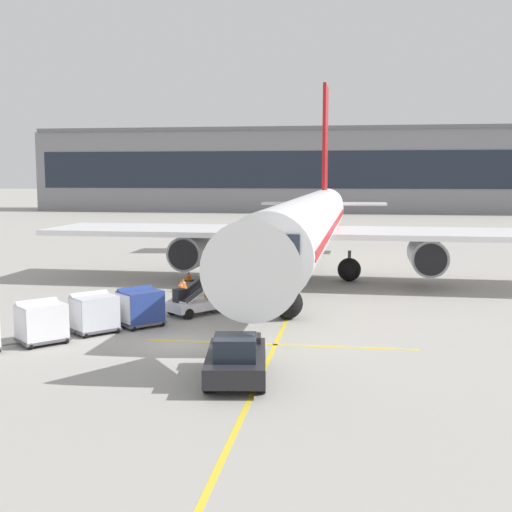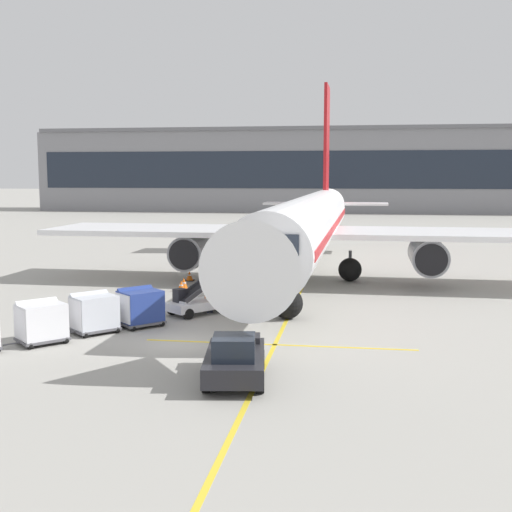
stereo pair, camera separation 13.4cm
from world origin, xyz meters
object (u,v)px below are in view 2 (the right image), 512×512
object	(u,v)px
belt_loader	(202,297)
baggage_cart_lead	(140,306)
pushback_tug	(235,359)
ground_crew_by_loader	(137,306)
baggage_cart_third	(41,321)
safety_cone_wingtip	(189,276)
baggage_cart_second	(94,312)
safety_cone_nose_mark	(184,284)
safety_cone_engine_keepout	(181,286)
ground_crew_by_carts	(210,295)
parked_airplane	(308,225)

from	to	relation	value
belt_loader	baggage_cart_lead	xyz separation A→B (m)	(-2.30, -3.48, 0.10)
pushback_tug	ground_crew_by_loader	xyz separation A→B (m)	(-6.35, 7.93, 0.17)
pushback_tug	baggage_cart_lead	bearing A→B (deg)	128.27
baggage_cart_third	safety_cone_wingtip	xyz separation A→B (m)	(2.16, 17.84, -0.66)
baggage_cart_second	safety_cone_wingtip	xyz separation A→B (m)	(0.62, 15.64, -0.66)
belt_loader	safety_cone_nose_mark	bearing A→B (deg)	112.30
baggage_cart_second	safety_cone_engine_keepout	world-z (taller)	baggage_cart_second
belt_loader	ground_crew_by_carts	world-z (taller)	belt_loader
parked_airplane	ground_crew_by_carts	size ratio (longest dim) A/B	26.68
parked_airplane	pushback_tug	bearing A→B (deg)	-92.54
baggage_cart_second	safety_cone_nose_mark	xyz separation A→B (m)	(1.17, 12.03, -0.61)
safety_cone_nose_mark	safety_cone_engine_keepout	bearing A→B (deg)	-89.63
baggage_cart_second	safety_cone_nose_mark	world-z (taller)	baggage_cart_second
pushback_tug	safety_cone_engine_keepout	bearing A→B (deg)	110.93
baggage_cart_second	baggage_cart_third	size ratio (longest dim) A/B	1.00
baggage_cart_third	safety_cone_engine_keepout	distance (m)	13.86
belt_loader	safety_cone_wingtip	xyz separation A→B (m)	(-3.38, 10.52, -0.55)
safety_cone_wingtip	ground_crew_by_loader	bearing A→B (deg)	-86.20
safety_cone_wingtip	safety_cone_nose_mark	size ratio (longest dim) A/B	0.89
baggage_cart_third	baggage_cart_second	bearing A→B (deg)	55.11
baggage_cart_second	pushback_tug	size ratio (longest dim) A/B	0.55
safety_cone_engine_keepout	baggage_cart_third	bearing A→B (deg)	-101.30
baggage_cart_second	belt_loader	bearing A→B (deg)	51.96
ground_crew_by_loader	ground_crew_by_carts	xyz separation A→B (m)	(2.86, 3.53, 0.00)
baggage_cart_lead	safety_cone_wingtip	distance (m)	14.06
baggage_cart_third	safety_cone_nose_mark	distance (m)	14.50
belt_loader	ground_crew_by_carts	distance (m)	0.44
ground_crew_by_loader	safety_cone_nose_mark	size ratio (longest dim) A/B	2.20
baggage_cart_lead	baggage_cart_second	world-z (taller)	same
baggage_cart_lead	pushback_tug	distance (m)	10.00
baggage_cart_third	ground_crew_by_carts	world-z (taller)	baggage_cart_third
safety_cone_wingtip	ground_crew_by_carts	bearing A→B (deg)	-69.99
belt_loader	baggage_cart_lead	bearing A→B (deg)	-123.37
pushback_tug	safety_cone_nose_mark	bearing A→B (deg)	110.25
pushback_tug	safety_cone_engine_keepout	xyz separation A→B (m)	(-6.73, 17.59, -0.48)
belt_loader	pushback_tug	distance (m)	11.98
baggage_cart_lead	safety_cone_engine_keepout	size ratio (longest dim) A/B	3.56
safety_cone_wingtip	safety_cone_engine_keepout	bearing A→B (deg)	-82.62
baggage_cart_second	ground_crew_by_carts	world-z (taller)	baggage_cart_second
baggage_cart_second	ground_crew_by_loader	world-z (taller)	baggage_cart_second
safety_cone_engine_keepout	safety_cone_wingtip	world-z (taller)	safety_cone_engine_keepout
parked_airplane	pushback_tug	size ratio (longest dim) A/B	10.03
belt_loader	baggage_cart_third	size ratio (longest dim) A/B	1.88
ground_crew_by_carts	safety_cone_engine_keepout	world-z (taller)	ground_crew_by_carts
baggage_cart_third	safety_cone_nose_mark	size ratio (longest dim) A/B	3.22
parked_airplane	baggage_cart_second	size ratio (longest dim) A/B	18.21
baggage_cart_second	ground_crew_by_loader	xyz separation A→B (m)	(1.55, 1.71, -0.00)
baggage_cart_lead	belt_loader	bearing A→B (deg)	56.63
parked_airplane	baggage_cart_lead	size ratio (longest dim) A/B	18.21
parked_airplane	baggage_cart_third	distance (m)	21.37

